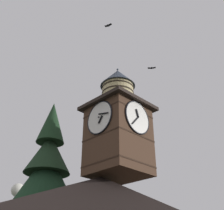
% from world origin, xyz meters
% --- Properties ---
extents(clock_tower, '(4.18, 4.18, 8.52)m').
position_xyz_m(clock_tower, '(-0.03, -2.09, 11.08)').
color(clock_tower, '#4C3323').
rests_on(clock_tower, building_main).
extents(moon, '(2.39, 2.39, 2.39)m').
position_xyz_m(moon, '(-12.20, -38.52, 14.50)').
color(moon, silver).
extents(flying_bird_high, '(0.37, 0.70, 0.15)m').
position_xyz_m(flying_bird_high, '(-0.05, -3.20, 21.27)').
color(flying_bird_high, black).
extents(flying_bird_low, '(0.60, 0.70, 0.15)m').
position_xyz_m(flying_bird_low, '(-5.12, -2.50, 18.86)').
color(flying_bird_low, black).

